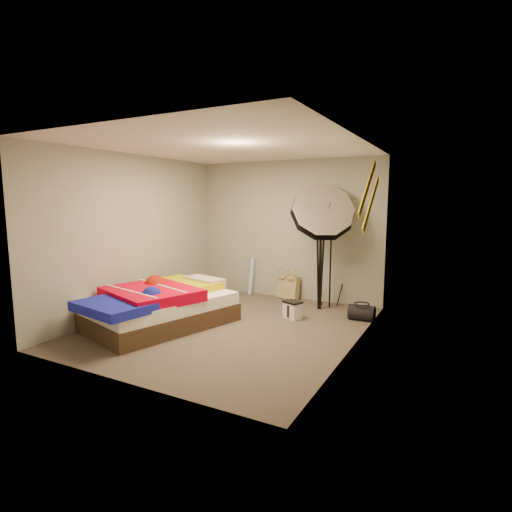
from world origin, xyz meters
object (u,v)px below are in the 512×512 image
Objects in this scene: wrapping_roll at (251,276)px; bed at (159,305)px; photo_umbrella at (322,214)px; camera_case at (292,311)px; duffel_bag at (362,313)px; tote_bag at (288,287)px; camera_tripod at (320,265)px.

wrapping_roll is 2.33m from bed.
bed is at bearing -131.56° from photo_umbrella.
camera_case is (1.33, -1.13, -0.22)m from wrapping_roll.
duffel_bag is 0.17× the size of photo_umbrella.
camera_case is at bearing -102.16° from photo_umbrella.
camera_tripod is at bearing -14.09° from tote_bag.
photo_umbrella is (-0.78, 0.38, 1.45)m from duffel_bag.
bed is (-2.53, -1.59, 0.17)m from duffel_bag.
photo_umbrella is at bearing -9.89° from tote_bag.
wrapping_roll is at bearing -164.89° from tote_bag.
camera_case is 1.03m from duffel_bag.
camera_case is 1.98m from bed.
photo_umbrella reaches higher than camera_case.
tote_bag is at bearing 66.08° from bed.
wrapping_roll is at bearing 164.73° from camera_tripod.
tote_bag is 0.78m from wrapping_roll.
duffel_bag is (0.95, 0.41, -0.01)m from camera_case.
tote_bag is at bearing 0.00° from wrapping_roll.
bed reaches higher than tote_bag.
camera_case is 0.96m from camera_tripod.
photo_umbrella is at bearing 98.66° from camera_tripod.
camera_tripod is at bearing 47.18° from bed.
camera_tripod is at bearing 98.35° from camera_case.
camera_tripod is (1.76, 1.90, 0.46)m from bed.
camera_case is (0.56, -1.13, -0.09)m from tote_bag.
photo_umbrella is at bearing 100.39° from camera_case.
duffel_bag is at bearing 32.20° from bed.
tote_bag is 0.62× the size of wrapping_roll.
bed is at bearing -132.82° from camera_tripod.
photo_umbrella is (0.17, 0.79, 1.44)m from camera_case.
camera_case is at bearing -40.37° from wrapping_roll.
duffel_bag is at bearing -21.84° from camera_tripod.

